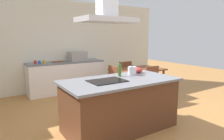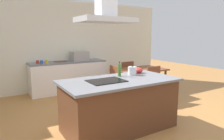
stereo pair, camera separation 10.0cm
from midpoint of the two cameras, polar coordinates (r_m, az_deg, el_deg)
ground at (r=5.00m, az=-8.41°, el=-9.68°), size 16.00×16.00×0.00m
wall_back at (r=6.37m, az=-15.28°, el=6.64°), size 7.20×0.10×2.70m
kitchen_island at (r=3.61m, az=1.47°, el=-9.63°), size 2.02×1.05×0.90m
cooktop at (r=3.35m, az=-2.25°, el=-3.09°), size 0.60×0.44×0.01m
tea_kettle at (r=3.91m, az=5.00°, el=-0.18°), size 0.22×0.17×0.19m
olive_oil_bottle at (r=3.74m, az=1.41°, el=-0.02°), size 0.06×0.06×0.27m
mixing_bowl at (r=4.12m, az=6.52°, el=-0.02°), size 0.21×0.21×0.11m
back_counter at (r=6.15m, az=-13.19°, el=-1.83°), size 2.22×0.62×0.90m
countertop_microwave at (r=6.19m, az=-10.23°, el=3.87°), size 0.50×0.38×0.28m
coffee_mug_red at (r=5.83m, az=-21.41°, el=2.07°), size 0.08×0.08×0.09m
coffee_mug_blue at (r=5.79m, az=-20.38°, el=2.09°), size 0.08×0.08×0.09m
coffee_mug_yellow at (r=5.83m, az=-19.06°, el=2.21°), size 0.08×0.08×0.09m
cutting_board at (r=6.06m, az=-15.49°, el=2.30°), size 0.34×0.24×0.02m
dining_table at (r=5.60m, az=6.81°, el=-0.49°), size 1.40×0.90×0.75m
chair_facing_back_wall at (r=6.15m, az=2.84°, el=-1.04°), size 0.42×0.42×0.89m
chair_facing_island at (r=5.15m, az=11.50°, el=-3.31°), size 0.42×0.42×0.89m
chair_at_left_end at (r=5.11m, az=-1.18°, el=-3.22°), size 0.42×0.42×0.89m
range_hood at (r=3.30m, az=-2.40°, el=17.63°), size 0.90×0.55×0.78m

